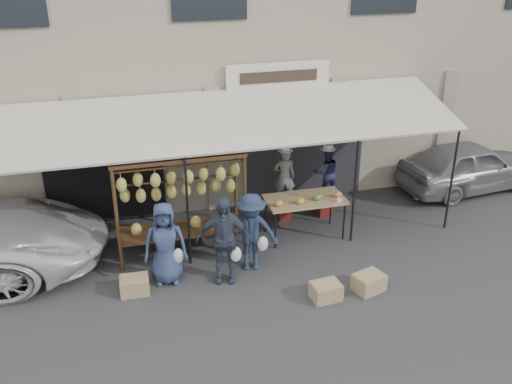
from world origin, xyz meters
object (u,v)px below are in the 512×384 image
vendor_right (326,173)px  banana_rack (179,185)px  customer_left (165,244)px  crate_near_b (369,283)px  vendor_left (284,177)px  customer_right (251,232)px  crate_near_a (326,291)px  sedan (470,166)px  produce_table (306,200)px  customer_mid (223,240)px  crate_far (135,285)px

vendor_right → banana_rack: bearing=16.9°
customer_left → crate_near_b: 3.86m
vendor_left → customer_right: size_ratio=0.82×
banana_rack → crate_near_a: size_ratio=4.95×
customer_right → sedan: bearing=29.8°
vendor_left → customer_left: 3.49m
produce_table → vendor_left: bearing=102.0°
customer_left → customer_right: size_ratio=1.02×
vendor_left → customer_right: 2.27m
crate_near_a → crate_near_b: (0.87, 0.04, 0.01)m
customer_left → customer_mid: customer_mid is taller
customer_right → crate_near_a: size_ratio=3.07×
customer_left → sedan: size_ratio=0.43×
produce_table → customer_mid: customer_mid is taller
vendor_right → produce_table: bearing=49.2°
crate_near_a → crate_far: size_ratio=1.00×
crate_near_a → vendor_left: bearing=86.0°
banana_rack → crate_far: size_ratio=4.93×
customer_mid → crate_far: customer_mid is taller
produce_table → customer_right: 1.75m
vendor_right → customer_right: size_ratio=0.76×
banana_rack → produce_table: banana_rack is taller
banana_rack → vendor_right: banana_rack is taller
produce_table → customer_left: customer_left is taller
produce_table → vendor_left: size_ratio=1.28×
banana_rack → customer_left: (-0.43, -0.93, -0.74)m
customer_mid → sedan: bearing=32.6°
produce_table → crate_near_b: bearing=-78.6°
banana_rack → crate_near_a: banana_rack is taller
vendor_left → sedan: 5.14m
customer_mid → crate_near_a: size_ratio=3.32×
vendor_left → customer_mid: (-1.87, -2.11, -0.20)m
vendor_left → customer_mid: bearing=60.8°
crate_far → vendor_left: bearing=30.6°
crate_near_a → customer_mid: bearing=146.1°
vendor_left → customer_left: bearing=45.0°
customer_right → sedan: customer_right is taller
banana_rack → produce_table: (2.69, 0.05, -0.70)m
banana_rack → produce_table: bearing=1.0°
produce_table → crate_near_a: produce_table is taller
produce_table → customer_left: (-3.12, -0.98, -0.04)m
banana_rack → customer_right: 1.71m
crate_near_b → crate_far: 4.35m
vendor_right → customer_left: vendor_right is taller
produce_table → vendor_right: bearing=46.9°
customer_mid → crate_far: 1.84m
banana_rack → customer_right: banana_rack is taller
customer_mid → crate_near_a: bearing=-20.8°
customer_left → crate_near_a: bearing=-19.2°
banana_rack → crate_near_b: banana_rack is taller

